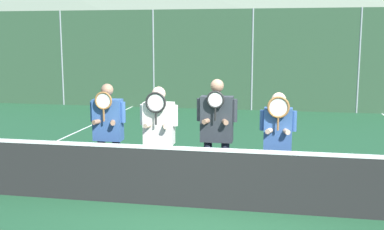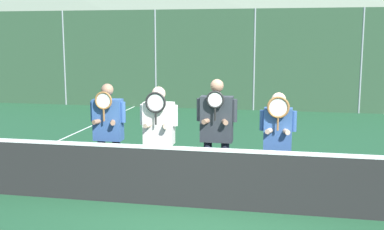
{
  "view_description": "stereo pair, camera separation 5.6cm",
  "coord_description": "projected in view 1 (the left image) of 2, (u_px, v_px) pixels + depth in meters",
  "views": [
    {
      "loc": [
        1.08,
        -6.74,
        2.51
      ],
      "look_at": [
        -0.35,
        0.75,
        1.28
      ],
      "focal_mm": 45.0,
      "sensor_mm": 36.0,
      "label": 1
    },
    {
      "loc": [
        1.14,
        -6.73,
        2.51
      ],
      "look_at": [
        -0.35,
        0.75,
        1.28
      ],
      "focal_mm": 45.0,
      "sensor_mm": 36.0,
      "label": 2
    }
  ],
  "objects": [
    {
      "name": "player_leftmost",
      "position": [
        108.0,
        129.0,
        7.79
      ],
      "size": [
        0.6,
        0.34,
        1.78
      ],
      "color": "black",
      "rests_on": "ground_plane"
    },
    {
      "name": "player_center_right",
      "position": [
        217.0,
        128.0,
        7.47
      ],
      "size": [
        0.63,
        0.34,
        1.88
      ],
      "color": "#232838",
      "rests_on": "ground_plane"
    },
    {
      "name": "court_line_left_sideline",
      "position": [
        38.0,
        150.0,
        10.85
      ],
      "size": [
        0.05,
        16.0,
        0.01
      ],
      "primitive_type": "cube",
      "color": "white",
      "rests_on": "ground_plane"
    },
    {
      "name": "player_center_left",
      "position": [
        159.0,
        131.0,
        7.58
      ],
      "size": [
        0.61,
        0.34,
        1.75
      ],
      "color": "#56565B",
      "rests_on": "ground_plane"
    },
    {
      "name": "fence_back",
      "position": [
        252.0,
        60.0,
        16.48
      ],
      "size": [
        21.1,
        0.06,
        3.47
      ],
      "color": "gray",
      "rests_on": "ground_plane"
    },
    {
      "name": "car_center",
      "position": [
        345.0,
        80.0,
        18.12
      ],
      "size": [
        4.25,
        1.97,
        1.79
      ],
      "color": "#B2B7BC",
      "rests_on": "ground_plane"
    },
    {
      "name": "ground_plane",
      "position": [
        206.0,
        208.0,
        7.14
      ],
      "size": [
        120.0,
        120.0,
        0.0
      ],
      "primitive_type": "plane",
      "color": "#1E4C2D"
    },
    {
      "name": "hill_distant",
      "position": [
        276.0,
        57.0,
        62.06
      ],
      "size": [
        126.14,
        70.08,
        24.53
      ],
      "color": "slate",
      "rests_on": "ground_plane"
    },
    {
      "name": "clubhouse_building",
      "position": [
        252.0,
        54.0,
        24.26
      ],
      "size": [
        23.21,
        5.5,
        3.31
      ],
      "color": "tan",
      "rests_on": "ground_plane"
    },
    {
      "name": "car_far_left",
      "position": [
        95.0,
        75.0,
        20.15
      ],
      "size": [
        4.07,
        1.95,
        1.83
      ],
      "color": "#285638",
      "rests_on": "ground_plane"
    },
    {
      "name": "tennis_net",
      "position": [
        206.0,
        177.0,
        7.06
      ],
      "size": [
        11.63,
        0.09,
        1.03
      ],
      "color": "gray",
      "rests_on": "ground_plane"
    },
    {
      "name": "player_rightmost",
      "position": [
        278.0,
        136.0,
        7.36
      ],
      "size": [
        0.56,
        0.34,
        1.69
      ],
      "color": "white",
      "rests_on": "ground_plane"
    },
    {
      "name": "car_left_of_center",
      "position": [
        211.0,
        78.0,
        18.75
      ],
      "size": [
        4.77,
        2.1,
        1.87
      ],
      "color": "#285638",
      "rests_on": "ground_plane"
    }
  ]
}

